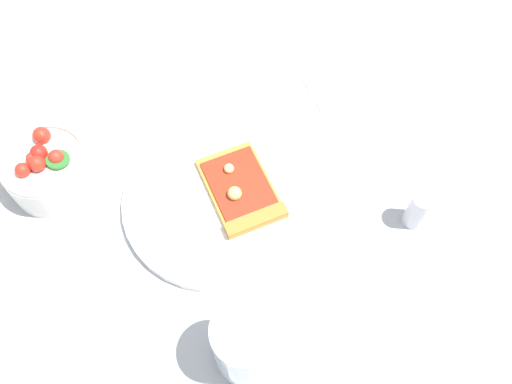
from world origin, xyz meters
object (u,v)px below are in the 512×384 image
(plate, at_px, (216,201))
(pepper_shaker, at_px, (420,208))
(paper_napkin, at_px, (342,89))
(soda_glass, at_px, (246,344))
(salad_bowl, at_px, (48,168))
(pizza_slice_main, at_px, (242,193))

(plate, distance_m, pepper_shaker, 0.28)
(paper_napkin, bearing_deg, soda_glass, -136.60)
(paper_napkin, xyz_separation_m, pepper_shaker, (-0.03, -0.25, 0.04))
(salad_bowl, xyz_separation_m, pepper_shaker, (0.43, -0.29, 0.00))
(plate, relative_size, pizza_slice_main, 1.94)
(pepper_shaker, bearing_deg, salad_bowl, 145.97)
(plate, bearing_deg, paper_napkin, 20.02)
(plate, height_order, paper_napkin, plate)
(pizza_slice_main, xyz_separation_m, soda_glass, (-0.09, -0.20, 0.03))
(plate, relative_size, salad_bowl, 2.17)
(plate, bearing_deg, pizza_slice_main, -17.74)
(pizza_slice_main, relative_size, soda_glass, 1.22)
(paper_napkin, bearing_deg, pizza_slice_main, -154.87)
(plate, bearing_deg, soda_glass, -104.87)
(pizza_slice_main, bearing_deg, pepper_shaker, -34.58)
(plate, height_order, soda_glass, soda_glass)
(salad_bowl, height_order, pepper_shaker, salad_bowl)
(pepper_shaker, bearing_deg, soda_glass, -168.17)
(plate, distance_m, pizza_slice_main, 0.04)
(salad_bowl, relative_size, paper_napkin, 1.20)
(salad_bowl, bearing_deg, pepper_shaker, -34.03)
(pizza_slice_main, height_order, soda_glass, soda_glass)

